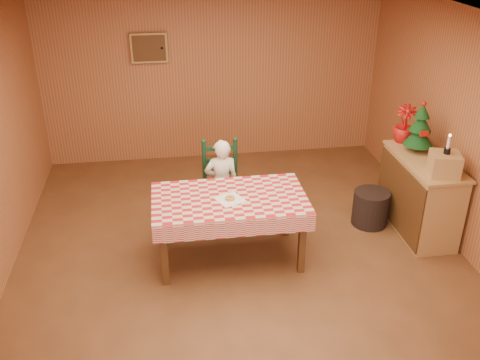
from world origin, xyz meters
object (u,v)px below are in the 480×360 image
object	(u,v)px
shelf_unit	(419,195)
seated_child	(222,183)
christmas_tree	(420,129)
crate	(445,164)
storage_bin	(370,208)
ladder_chair	(221,186)
dining_table	(229,204)

from	to	relation	value
shelf_unit	seated_child	bearing A→B (deg)	168.95
shelf_unit	christmas_tree	bearing A→B (deg)	88.02
crate	storage_bin	distance (m)	1.15
crate	seated_child	bearing A→B (deg)	159.86
shelf_unit	crate	xyz separation A→B (m)	(0.01, -0.40, 0.59)
ladder_chair	seated_child	world-z (taller)	seated_child
dining_table	christmas_tree	world-z (taller)	christmas_tree
seated_child	crate	world-z (taller)	crate
christmas_tree	storage_bin	xyz separation A→B (m)	(-0.51, -0.06, -0.99)
ladder_chair	crate	size ratio (longest dim) A/B	3.60
ladder_chair	crate	bearing A→B (deg)	-21.37
dining_table	ladder_chair	bearing A→B (deg)	90.00
shelf_unit	christmas_tree	size ratio (longest dim) A/B	2.00
shelf_unit	christmas_tree	xyz separation A→B (m)	(0.01, 0.25, 0.74)
ladder_chair	christmas_tree	distance (m)	2.44
dining_table	shelf_unit	bearing A→B (deg)	6.87
dining_table	crate	size ratio (longest dim) A/B	5.52
dining_table	seated_child	world-z (taller)	seated_child
christmas_tree	crate	bearing A→B (deg)	-90.00
seated_child	storage_bin	size ratio (longest dim) A/B	2.57
ladder_chair	christmas_tree	size ratio (longest dim) A/B	1.74
crate	storage_bin	bearing A→B (deg)	130.86
seated_child	storage_bin	world-z (taller)	seated_child
crate	christmas_tree	world-z (taller)	christmas_tree
shelf_unit	christmas_tree	world-z (taller)	christmas_tree
dining_table	seated_child	distance (m)	0.74
ladder_chair	crate	distance (m)	2.55
ladder_chair	crate	world-z (taller)	crate
storage_bin	crate	bearing A→B (deg)	-49.14
dining_table	seated_child	size ratio (longest dim) A/B	1.47
seated_child	storage_bin	xyz separation A→B (m)	(1.81, -0.26, -0.34)
storage_bin	dining_table	bearing A→B (deg)	-165.42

